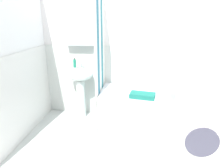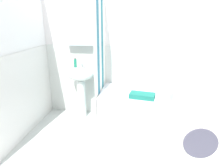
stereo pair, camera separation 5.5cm
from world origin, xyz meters
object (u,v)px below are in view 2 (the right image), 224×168
Objects in this scene: washer_dryer_stack at (198,95)px; soap_dispenser at (75,63)px; sink at (81,82)px; bathtub at (150,110)px; shampoo_bottle at (192,82)px; towel_folded at (142,96)px; body_wash_bottle at (179,83)px; lotion_bottle at (184,81)px.

soap_dispenser is at bearing 146.92° from washer_dryer_stack.
soap_dispenser is (-0.10, 0.07, 0.30)m from sink.
washer_dryer_stack is (0.43, -0.83, 0.58)m from bathtub.
soap_dispenser is at bearing -179.30° from shampoo_bottle.
towel_folded is 0.85m from washer_dryer_stack.
body_wash_bottle reaches higher than bathtub.
sink is 5.55× the size of soap_dispenser.
washer_dryer_stack is (-0.21, -1.10, 0.19)m from shampoo_bottle.
sink is 4.00× the size of shampoo_bottle.
lotion_bottle is 1.15m from washer_dryer_stack.
shampoo_bottle is 1.14m from washer_dryer_stack.
shampoo_bottle is 0.95× the size of lotion_bottle.
body_wash_bottle is (-0.20, 0.01, -0.02)m from shampoo_bottle.
bathtub is at bearing 62.81° from towel_folded.
washer_dryer_stack is at bearing -45.89° from towel_folded.
sink is at bearing -34.36° from soap_dispenser.
sink is at bearing -176.28° from body_wash_bottle.
bathtub is at bearing -9.38° from sink.
shampoo_bottle is at bearing 79.20° from washer_dryer_stack.
soap_dispenser is 1.77m from lotion_bottle.
shampoo_bottle is 0.12m from lotion_bottle.
shampoo_bottle is (1.77, 0.09, 0.05)m from sink.
shampoo_bottle is at bearing -3.23° from body_wash_bottle.
towel_folded is (-0.57, -0.54, -0.04)m from body_wash_bottle.
lotion_bottle is at bearing 4.13° from sink.
lotion_bottle is at bearing 85.22° from washer_dryer_stack.
washer_dryer_stack reaches higher than bathtub.
bathtub is 0.80m from shampoo_bottle.
washer_dryer_stack is at bearing -100.80° from shampoo_bottle.
towel_folded is at bearing 134.11° from washer_dryer_stack.
body_wash_bottle is 0.79m from towel_folded.
shampoo_bottle reaches higher than body_wash_bottle.
lotion_bottle is (1.66, 0.12, 0.05)m from sink.
soap_dispenser reaches higher than towel_folded.
shampoo_bottle is at bearing 23.26° from bathtub.
towel_folded is 0.20× the size of washer_dryer_stack.
washer_dryer_stack reaches higher than sink.
bathtub is 4.34× the size of towel_folded.
washer_dryer_stack is (-0.09, -1.13, 0.19)m from lotion_bottle.
lotion_bottle is (0.53, 0.31, 0.39)m from bathtub.
shampoo_bottle reaches higher than towel_folded.
soap_dispenser is 1.25m from towel_folded.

